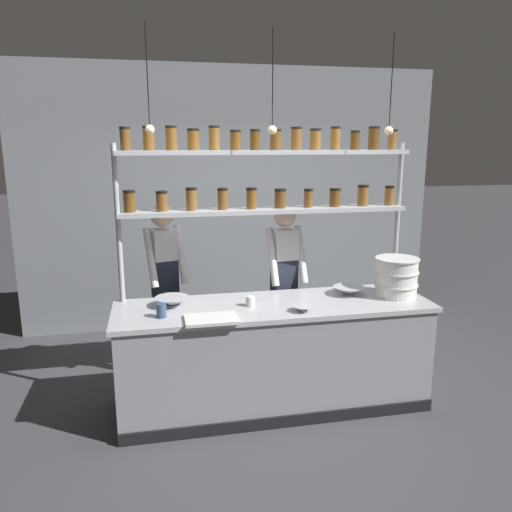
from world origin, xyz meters
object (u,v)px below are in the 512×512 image
at_px(prep_bowl_center_front, 303,309).
at_px(serving_cup_by_board, 161,311).
at_px(spice_shelf_unit, 265,184).
at_px(serving_cup_front, 250,301).
at_px(cutting_board, 211,319).
at_px(prep_bowl_center_back, 172,302).
at_px(container_stack, 397,277).
at_px(chef_center, 284,279).
at_px(chef_left, 165,279).
at_px(prep_bowl_near_left, 349,291).

bearing_deg(prep_bowl_center_front, serving_cup_by_board, 175.45).
xyz_separation_m(spice_shelf_unit, serving_cup_front, (-0.20, -0.35, -0.92)).
xyz_separation_m(cutting_board, prep_bowl_center_back, (-0.28, 0.41, 0.03)).
bearing_deg(serving_cup_by_board, prep_bowl_center_front, -4.55).
bearing_deg(serving_cup_by_board, container_stack, 3.98).
distance_m(spice_shelf_unit, prep_bowl_center_back, 1.26).
xyz_separation_m(spice_shelf_unit, serving_cup_by_board, (-0.92, -0.47, -0.91)).
height_order(spice_shelf_unit, serving_cup_by_board, spice_shelf_unit).
bearing_deg(chef_center, chef_left, 162.82).
bearing_deg(cutting_board, chef_center, 47.42).
bearing_deg(chef_center, spice_shelf_unit, -142.84).
bearing_deg(serving_cup_by_board, cutting_board, -22.13).
xyz_separation_m(prep_bowl_center_back, serving_cup_front, (0.63, -0.13, 0.00)).
bearing_deg(serving_cup_by_board, chef_center, 31.73).
distance_m(prep_bowl_center_back, serving_cup_front, 0.64).
relative_size(chef_left, serving_cup_by_board, 15.35).
height_order(chef_center, prep_bowl_center_front, chef_center).
xyz_separation_m(container_stack, serving_cup_by_board, (-2.02, -0.14, -0.12)).
xyz_separation_m(container_stack, prep_bowl_center_front, (-0.91, -0.23, -0.15)).
height_order(chef_center, serving_cup_front, chef_center).
bearing_deg(cutting_board, container_stack, 9.93).
distance_m(prep_bowl_center_front, prep_bowl_center_back, 1.07).
height_order(prep_bowl_center_back, serving_cup_front, serving_cup_front).
height_order(prep_bowl_center_front, prep_bowl_center_back, prep_bowl_center_back).
bearing_deg(prep_bowl_center_back, container_stack, -3.46).
bearing_deg(serving_cup_by_board, serving_cup_front, 10.09).
relative_size(prep_bowl_center_front, serving_cup_front, 2.01).
bearing_deg(chef_left, cutting_board, -91.08).
relative_size(container_stack, prep_bowl_center_front, 2.22).
bearing_deg(cutting_board, serving_cup_by_board, 157.87).
height_order(prep_bowl_center_front, serving_cup_front, serving_cup_front).
relative_size(container_stack, prep_bowl_near_left, 1.39).
xyz_separation_m(prep_bowl_near_left, serving_cup_by_board, (-1.63, -0.26, 0.02)).
relative_size(chef_left, cutting_board, 4.22).
distance_m(container_stack, prep_bowl_center_front, 0.95).
bearing_deg(serving_cup_front, chef_center, 53.09).
distance_m(chef_left, cutting_board, 1.09).
distance_m(chef_left, serving_cup_front, 1.02).
distance_m(chef_left, container_stack, 2.11).
xyz_separation_m(container_stack, prep_bowl_center_back, (-1.93, 0.12, -0.13)).
relative_size(container_stack, prep_bowl_center_back, 1.35).
relative_size(spice_shelf_unit, chef_center, 1.50).
bearing_deg(spice_shelf_unit, cutting_board, -131.66).
xyz_separation_m(chef_center, container_stack, (0.85, -0.58, 0.12)).
bearing_deg(chef_left, chef_center, -26.82).
bearing_deg(chef_center, prep_bowl_center_front, -102.23).
xyz_separation_m(spice_shelf_unit, cutting_board, (-0.55, -0.62, -0.95)).
xyz_separation_m(prep_bowl_near_left, prep_bowl_center_back, (-1.54, -0.00, 0.00)).
height_order(prep_bowl_near_left, serving_cup_front, serving_cup_front).
xyz_separation_m(prep_bowl_center_back, serving_cup_by_board, (-0.09, -0.26, 0.02)).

